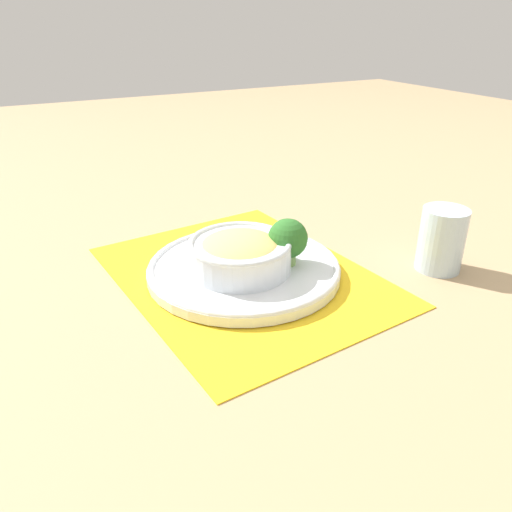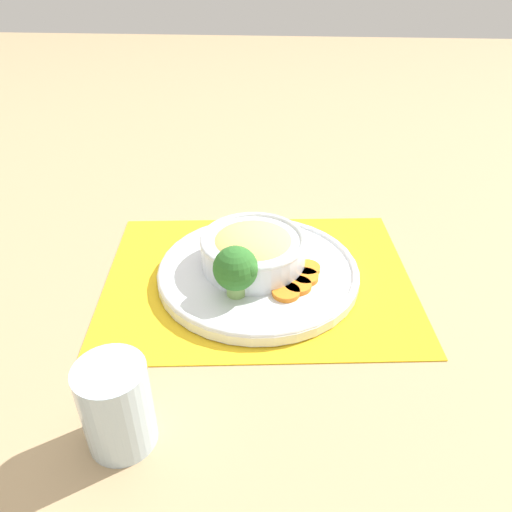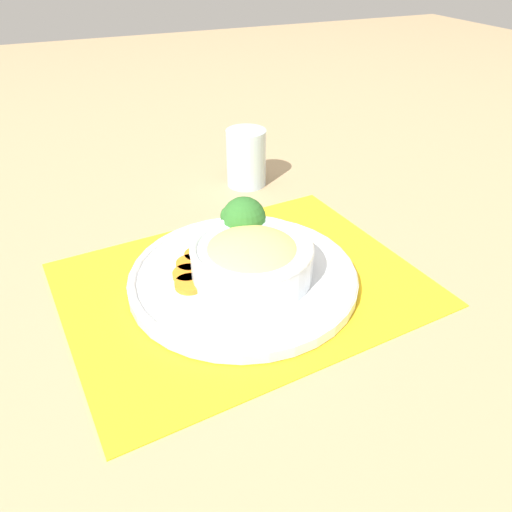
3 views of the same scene
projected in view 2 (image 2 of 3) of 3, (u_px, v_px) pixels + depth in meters
ground_plane at (258, 279)px, 0.80m from camera, size 4.00×4.00×0.00m
placemat at (258, 278)px, 0.80m from camera, size 0.52×0.42×0.00m
plate at (258, 271)px, 0.79m from camera, size 0.32×0.32×0.02m
bowl at (253, 249)px, 0.78m from camera, size 0.17×0.17×0.06m
broccoli_floret at (236, 269)px, 0.71m from camera, size 0.07×0.07×0.08m
carrot_slice_near at (286, 292)px, 0.73m from camera, size 0.04×0.04×0.01m
carrot_slice_middle at (298, 286)px, 0.75m from camera, size 0.04×0.04×0.01m
carrot_slice_far at (305, 277)px, 0.76m from camera, size 0.04×0.04×0.01m
carrot_slice_extra at (307, 268)px, 0.78m from camera, size 0.04×0.04×0.01m
water_glass at (117, 410)px, 0.53m from camera, size 0.08×0.08×0.11m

